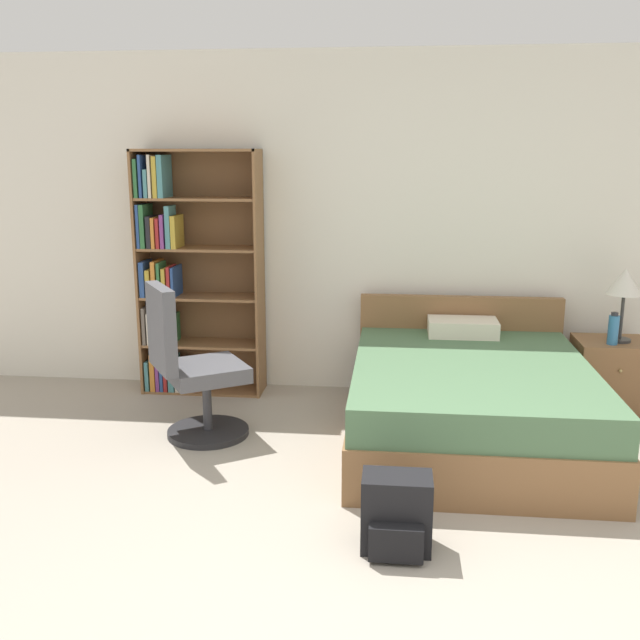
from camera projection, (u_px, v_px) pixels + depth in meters
The scene contains 8 objects.
wall_back at pixel (399, 226), 5.46m from camera, with size 9.00×0.06×2.60m.
bookshelf at pixel (185, 277), 5.51m from camera, with size 0.94×0.32×1.88m.
bed at pixel (469, 399), 4.65m from camera, with size 1.51×1.92×0.79m.
office_chair at pixel (192, 371), 4.65m from camera, with size 0.72×0.69×1.04m.
nightstand at pixel (610, 376), 5.19m from camera, with size 0.51×0.45×0.53m.
table_lamp at pixel (625, 284), 5.01m from camera, with size 0.25×0.25×0.53m.
water_bottle at pixel (613, 329), 5.00m from camera, with size 0.07×0.07×0.23m.
backpack_black at pixel (396, 515), 3.37m from camera, with size 0.33×0.28×0.37m.
Camera 1 is at (-0.02, -2.28, 1.84)m, focal length 40.00 mm.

